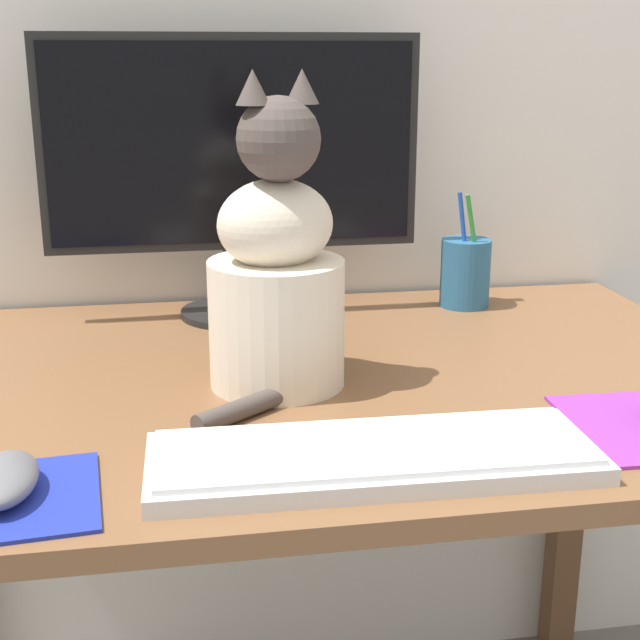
{
  "coord_description": "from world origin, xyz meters",
  "views": [
    {
      "loc": [
        -0.17,
        -1.04,
        1.11
      ],
      "look_at": [
        -0.01,
        -0.15,
        0.84
      ],
      "focal_mm": 50.0,
      "sensor_mm": 36.0,
      "label": 1
    }
  ],
  "objects_px": {
    "monitor": "(232,160)",
    "computer_mouse_left": "(4,479)",
    "keyboard": "(373,456)",
    "pen_cup": "(465,272)",
    "cat": "(277,274)"
  },
  "relations": [
    {
      "from": "keyboard",
      "to": "cat",
      "type": "height_order",
      "value": "cat"
    },
    {
      "from": "monitor",
      "to": "computer_mouse_left",
      "type": "distance_m",
      "value": 0.65
    },
    {
      "from": "keyboard",
      "to": "pen_cup",
      "type": "xyz_separation_m",
      "value": [
        0.27,
        0.54,
        0.04
      ]
    },
    {
      "from": "computer_mouse_left",
      "to": "pen_cup",
      "type": "height_order",
      "value": "pen_cup"
    },
    {
      "from": "keyboard",
      "to": "monitor",
      "type": "bearing_deg",
      "value": 100.52
    },
    {
      "from": "monitor",
      "to": "pen_cup",
      "type": "height_order",
      "value": "monitor"
    },
    {
      "from": "pen_cup",
      "to": "cat",
      "type": "bearing_deg",
      "value": -138.26
    },
    {
      "from": "monitor",
      "to": "computer_mouse_left",
      "type": "bearing_deg",
      "value": -114.47
    },
    {
      "from": "keyboard",
      "to": "computer_mouse_left",
      "type": "xyz_separation_m",
      "value": [
        -0.34,
        -0.01,
        0.01
      ]
    },
    {
      "from": "cat",
      "to": "pen_cup",
      "type": "xyz_separation_m",
      "value": [
        0.34,
        0.3,
        -0.08
      ]
    },
    {
      "from": "pen_cup",
      "to": "keyboard",
      "type": "bearing_deg",
      "value": -116.74
    },
    {
      "from": "keyboard",
      "to": "computer_mouse_left",
      "type": "distance_m",
      "value": 0.34
    },
    {
      "from": "cat",
      "to": "pen_cup",
      "type": "distance_m",
      "value": 0.46
    },
    {
      "from": "monitor",
      "to": "keyboard",
      "type": "bearing_deg",
      "value": -80.75
    },
    {
      "from": "computer_mouse_left",
      "to": "cat",
      "type": "relative_size",
      "value": 0.29
    }
  ]
}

